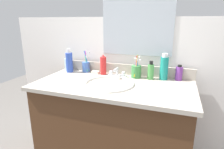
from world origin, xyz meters
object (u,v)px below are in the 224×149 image
Objects in this scene: bottle_shampoo_blue at (69,62)px; cup_green at (136,71)px; bottle_toner_green at (151,71)px; soap_bar at (96,72)px; faucet at (117,74)px; bottle_gel_clear at (68,64)px; bottle_spray_red at (103,65)px; bottle_mouthwash_teal at (164,68)px; bottle_cream_purple at (179,73)px; cup_blue_plastic at (86,66)px.

bottle_shampoo_blue is 0.62m from cup_green.
soap_bar is (-0.49, 0.00, -0.05)m from bottle_toner_green.
bottle_shampoo_blue is 0.26m from soap_bar.
faucet is 0.16m from cup_green.
bottle_gel_clear is 0.38m from bottle_spray_red.
bottle_toner_green reaches higher than bottle_gel_clear.
bottle_mouthwash_teal is at bearing 2.04° from soap_bar.
faucet is at bearing -170.87° from bottle_mouthwash_teal.
bottle_cream_purple is 0.66× the size of cup_green.
bottle_shampoo_blue is at bearing -178.25° from bottle_toner_green.
bottle_toner_green reaches higher than soap_bar.
bottle_spray_red reaches higher than soap_bar.
cup_blue_plastic is at bearing 172.26° from bottle_spray_red.
cup_blue_plastic is at bearing 20.63° from bottle_shampoo_blue.
bottle_spray_red is (0.32, 0.03, -0.01)m from bottle_shampoo_blue.
cup_green is 2.94× the size of soap_bar.
cup_green is (-0.33, -0.04, -0.00)m from bottle_cream_purple.
bottle_mouthwash_teal is 1.13× the size of cup_green.
bottle_shampoo_blue is 1.70× the size of bottle_gel_clear.
cup_green reaches higher than bottle_gel_clear.
bottle_shampoo_blue is (-0.95, -0.07, 0.04)m from bottle_cream_purple.
bottle_cream_purple is at bearing 11.94° from bottle_toner_green.
bottle_toner_green is at bearing -2.95° from cup_blue_plastic.
faucet is at bearing -165.79° from cup_green.
soap_bar is at bearing -179.96° from cup_green.
cup_blue_plastic is 3.08× the size of soap_bar.
bottle_gel_clear is 0.67× the size of cup_green.
bottle_spray_red is at bearing -177.93° from bottle_mouthwash_teal.
cup_green is at bearing 178.19° from bottle_toner_green.
cup_green is (-0.22, -0.02, -0.04)m from bottle_mouthwash_teal.
bottle_mouthwash_teal is (-0.12, -0.02, 0.04)m from bottle_cream_purple.
bottle_shampoo_blue is 0.84m from bottle_mouthwash_teal.
bottle_gel_clear is at bearing 179.53° from bottle_mouthwash_teal.
bottle_shampoo_blue reaches higher than soap_bar.
bottle_spray_red reaches higher than bottle_cream_purple.
bottle_toner_green is (-0.10, -0.02, -0.03)m from bottle_mouthwash_teal.
bottle_shampoo_blue is 1.21× the size of bottle_spray_red.
bottle_gel_clear is 0.64× the size of cup_blue_plastic.
bottle_mouthwash_teal is (0.84, 0.05, 0.00)m from bottle_shampoo_blue.
cup_green reaches higher than bottle_toner_green.
bottle_toner_green is 0.80× the size of cup_green.
bottle_shampoo_blue is at bearing -176.79° from bottle_mouthwash_teal.
cup_green is at bearing 2.43° from bottle_shampoo_blue.
soap_bar is (0.25, 0.03, -0.08)m from bottle_shampoo_blue.
bottle_gel_clear is 0.19m from cup_blue_plastic.
bottle_shampoo_blue is at bearing -177.57° from cup_green.
bottle_mouthwash_teal is at bearing 9.13° from faucet.
bottle_gel_clear reaches higher than bottle_cream_purple.
bottle_gel_clear is at bearing -179.20° from bottle_cream_purple.
cup_green is at bearing -0.43° from bottle_spray_red.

